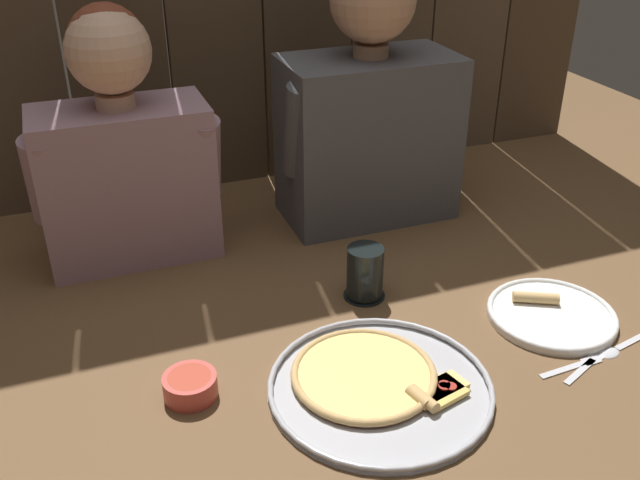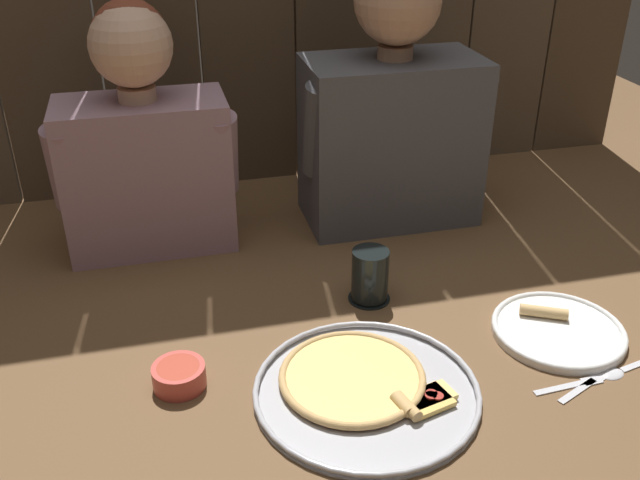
# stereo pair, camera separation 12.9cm
# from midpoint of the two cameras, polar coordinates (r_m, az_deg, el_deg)

# --- Properties ---
(ground_plane) EXTENTS (3.20, 3.20, 0.00)m
(ground_plane) POSITION_cam_midpoint_polar(r_m,az_deg,el_deg) (1.31, 3.50, -9.11)
(ground_plane) COLOR brown
(pizza_tray) EXTENTS (0.38, 0.38, 0.03)m
(pizza_tray) POSITION_cam_midpoint_polar(r_m,az_deg,el_deg) (1.23, 6.53, -11.67)
(pizza_tray) COLOR #B2B2B7
(pizza_tray) RESTS_ON ground
(dinner_plate) EXTENTS (0.25, 0.25, 0.03)m
(dinner_plate) POSITION_cam_midpoint_polar(r_m,az_deg,el_deg) (1.44, 21.08, -6.82)
(dinner_plate) COLOR white
(dinner_plate) RESTS_ON ground
(drinking_glass) EXTENTS (0.09, 0.09, 0.11)m
(drinking_glass) POSITION_cam_midpoint_polar(r_m,az_deg,el_deg) (1.43, 6.63, -2.97)
(drinking_glass) COLOR black
(drinking_glass) RESTS_ON ground
(dipping_bowl) EXTENTS (0.09, 0.09, 0.04)m
(dipping_bowl) POSITION_cam_midpoint_polar(r_m,az_deg,el_deg) (1.24, -8.33, -10.79)
(dipping_bowl) COLOR #CC4C42
(dipping_bowl) RESTS_ON ground
(table_fork) EXTENTS (0.13, 0.02, 0.01)m
(table_fork) POSITION_cam_midpoint_polar(r_m,az_deg,el_deg) (1.33, 22.31, -10.83)
(table_fork) COLOR silver
(table_fork) RESTS_ON ground
(table_knife) EXTENTS (0.15, 0.08, 0.01)m
(table_knife) POSITION_cam_midpoint_polar(r_m,az_deg,el_deg) (1.35, 23.47, -10.62)
(table_knife) COLOR silver
(table_knife) RESTS_ON ground
(table_spoon) EXTENTS (0.14, 0.05, 0.01)m
(table_spoon) POSITION_cam_midpoint_polar(r_m,az_deg,el_deg) (1.40, 25.69, -9.44)
(table_spoon) COLOR silver
(table_spoon) RESTS_ON ground
(diner_left) EXTENTS (0.40, 0.19, 0.55)m
(diner_left) POSITION_cam_midpoint_polar(r_m,az_deg,el_deg) (1.58, -11.78, 7.69)
(diner_left) COLOR gray
(diner_left) RESTS_ON ground
(diner_right) EXTENTS (0.44, 0.22, 0.62)m
(diner_right) POSITION_cam_midpoint_polar(r_m,az_deg,el_deg) (1.69, 8.08, 10.52)
(diner_right) COLOR #4C4C51
(diner_right) RESTS_ON ground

